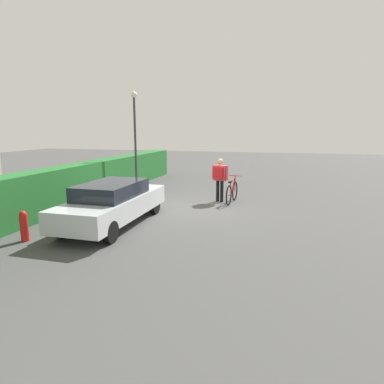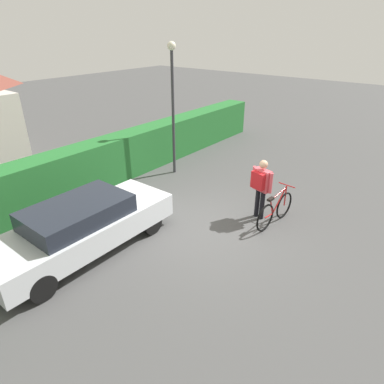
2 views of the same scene
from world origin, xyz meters
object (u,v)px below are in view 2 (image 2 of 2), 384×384
object	(u,v)px
parked_car_near	(82,226)
bicycle	(275,210)
person_rider	(261,184)
street_lamp	(173,93)

from	to	relation	value
parked_car_near	bicycle	size ratio (longest dim) A/B	2.61
bicycle	person_rider	size ratio (longest dim) A/B	1.00
parked_car_near	person_rider	bearing A→B (deg)	-32.02
bicycle	street_lamp	world-z (taller)	street_lamp
person_rider	street_lamp	world-z (taller)	street_lamp
bicycle	person_rider	distance (m)	0.82
parked_car_near	bicycle	distance (m)	4.99
bicycle	street_lamp	xyz separation A→B (m)	(1.07, 4.56, 2.46)
parked_car_near	bicycle	world-z (taller)	parked_car_near
parked_car_near	person_rider	size ratio (longest dim) A/B	2.61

